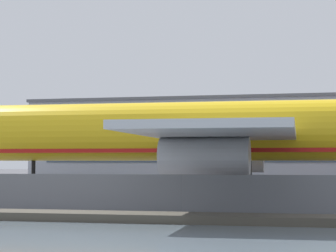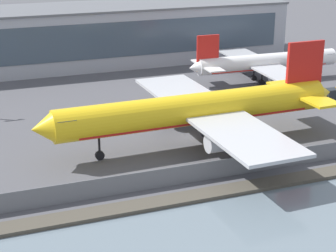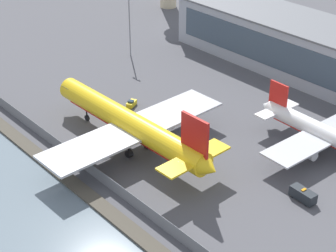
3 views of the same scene
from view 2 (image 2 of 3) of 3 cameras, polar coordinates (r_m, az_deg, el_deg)
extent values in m
plane|color=#4C4C51|center=(93.41, 1.99, -1.18)|extent=(500.00, 500.00, 0.00)
cube|color=#474238|center=(76.36, 7.89, -6.20)|extent=(320.00, 3.00, 0.50)
cube|color=slate|center=(79.49, 6.41, -4.17)|extent=(280.00, 0.08, 2.69)
cylinder|color=slate|center=(79.49, 6.41, -4.17)|extent=(0.10, 0.10, 2.69)
cylinder|color=yellow|center=(88.20, 2.83, 1.74)|extent=(45.16, 6.04, 5.00)
cone|color=yellow|center=(81.67, -12.62, -0.25)|extent=(3.36, 4.82, 4.75)
cone|color=yellow|center=(100.15, 15.40, 3.27)|extent=(3.35, 4.57, 4.50)
cube|color=#232D3D|center=(81.96, -10.47, 0.44)|extent=(2.85, 4.31, 1.50)
cube|color=red|center=(88.64, 2.82, 0.89)|extent=(38.38, 4.88, 0.90)
cube|color=#B7BABF|center=(80.30, 7.49, -0.75)|extent=(10.41, 21.85, 0.50)
cube|color=#B7BABF|center=(98.69, 1.41, 3.37)|extent=(10.41, 21.85, 0.50)
cylinder|color=#B7BABF|center=(81.69, 6.02, -1.55)|extent=(6.37, 2.89, 2.75)
cylinder|color=#B7BABF|center=(97.14, 1.07, 2.10)|extent=(6.37, 2.89, 2.75)
cube|color=red|center=(96.51, 13.71, 5.88)|extent=(6.77, 0.76, 8.50)
cube|color=yellow|center=(94.64, 14.85, 2.59)|extent=(4.69, 8.03, 0.40)
cube|color=yellow|center=(100.81, 12.22, 3.87)|extent=(4.69, 8.03, 0.40)
cylinder|color=black|center=(84.58, -6.99, -2.07)|extent=(0.35, 0.35, 2.92)
cylinder|color=black|center=(85.13, -6.95, -2.98)|extent=(1.41, 0.58, 1.40)
cylinder|color=black|center=(88.61, 5.35, -0.96)|extent=(0.40, 0.40, 2.92)
cylinder|color=black|center=(89.14, 5.32, -1.84)|extent=(1.63, 1.16, 1.61)
cylinder|color=black|center=(93.01, 3.89, 0.11)|extent=(0.40, 0.40, 2.92)
cylinder|color=black|center=(93.51, 3.87, -0.73)|extent=(1.63, 1.16, 1.61)
cylinder|color=white|center=(127.55, 10.12, 6.45)|extent=(33.18, 4.79, 3.70)
cone|color=white|center=(136.70, 16.66, 6.82)|extent=(2.52, 3.60, 3.52)
cone|color=white|center=(120.28, 2.70, 5.92)|extent=(2.52, 3.41, 3.33)
cube|color=#232D3D|center=(135.29, 15.86, 6.97)|extent=(2.14, 3.21, 1.11)
cube|color=red|center=(127.79, 10.09, 6.00)|extent=(28.20, 3.89, 0.67)
cube|color=#B7BABF|center=(133.75, 7.87, 6.99)|extent=(7.80, 16.11, 0.37)
cube|color=#B7BABF|center=(120.16, 11.20, 5.32)|extent=(7.80, 16.11, 0.37)
cylinder|color=#B7BABF|center=(133.36, 8.47, 6.39)|extent=(4.70, 2.19, 2.04)
cylinder|color=#B7BABF|center=(122.00, 11.28, 4.95)|extent=(4.70, 2.19, 2.04)
cube|color=red|center=(120.54, 4.07, 7.73)|extent=(4.97, 0.61, 6.30)
cube|color=white|center=(123.92, 3.51, 6.46)|extent=(3.50, 5.93, 0.30)
cube|color=white|center=(118.71, 4.57, 5.83)|extent=(3.50, 5.93, 0.30)
cylinder|color=black|center=(134.07, 14.42, 5.49)|extent=(0.26, 0.26, 2.17)
cylinder|color=black|center=(134.33, 14.38, 5.04)|extent=(1.05, 0.44, 1.04)
cylinder|color=black|center=(128.85, 8.72, 5.32)|extent=(0.30, 0.30, 2.17)
cylinder|color=black|center=(129.12, 8.70, 4.85)|extent=(1.22, 0.87, 1.19)
cylinder|color=black|center=(125.53, 9.52, 4.88)|extent=(0.30, 0.30, 2.17)
cylinder|color=black|center=(125.81, 9.50, 4.41)|extent=(1.22, 0.87, 1.19)
cube|color=yellow|center=(96.55, -7.98, -0.18)|extent=(2.92, 3.58, 1.11)
cube|color=#283847|center=(95.99, -7.84, 0.22)|extent=(1.66, 1.59, 0.50)
cylinder|color=black|center=(96.39, -7.27, -0.43)|extent=(0.52, 0.72, 0.70)
cylinder|color=black|center=(95.57, -7.88, -0.64)|extent=(0.52, 0.72, 0.70)
cylinder|color=black|center=(97.81, -8.05, -0.16)|extent=(0.52, 0.72, 0.70)
cylinder|color=black|center=(97.00, -8.65, -0.37)|extent=(0.52, 0.72, 0.70)
cylinder|color=black|center=(118.42, 15.89, 2.88)|extent=(0.85, 0.27, 0.84)
cylinder|color=black|center=(116.94, 16.36, 2.61)|extent=(0.85, 0.27, 0.84)
cube|color=#9EA3AD|center=(144.91, -5.35, 9.24)|extent=(86.95, 20.50, 13.86)
cube|color=#3D4C5B|center=(135.01, -4.18, 8.79)|extent=(79.99, 0.16, 8.32)
cube|color=#5B5E63|center=(143.76, -5.44, 12.06)|extent=(87.55, 21.10, 0.50)
camera|label=1|loc=(56.37, 35.82, -16.70)|focal=70.00mm
camera|label=3|loc=(122.09, 68.60, 23.09)|focal=60.00mm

